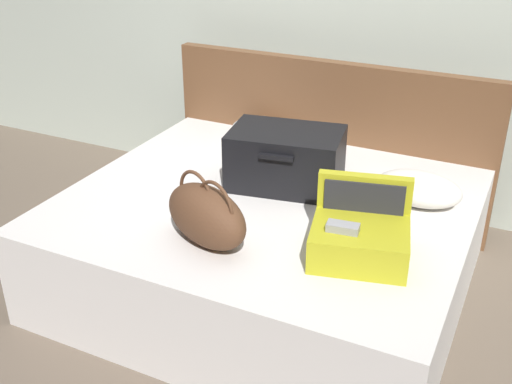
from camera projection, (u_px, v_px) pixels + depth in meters
The scene contains 9 objects.
ground_plane at pixel (233, 326), 3.11m from camera, with size 12.00×12.00×0.00m, color #6B5B4C.
back_wall at pixel (353, 5), 3.85m from camera, with size 8.00×0.10×2.60m, color #B7C1B2.
bed at pixel (267, 243), 3.31m from camera, with size 2.02×1.75×0.53m, color silver.
headboard at pixel (328, 141), 3.94m from camera, with size 2.06×0.08×1.03m, color brown.
hard_case_large at pixel (286, 158), 3.28m from camera, with size 0.64×0.47×0.31m.
hard_case_medium at pixel (360, 236), 2.67m from camera, with size 0.49×0.45×0.32m.
duffel_bag at pixel (206, 215), 2.75m from camera, with size 0.52×0.39×0.33m.
pillow_near_headboard at pixel (261, 130), 3.85m from camera, with size 0.38×0.32×0.15m, color white.
pillow_center_head at pixel (419, 188), 3.13m from camera, with size 0.43×0.28×0.16m, color white.
Camera 1 is at (1.19, -2.18, 2.00)m, focal length 43.74 mm.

